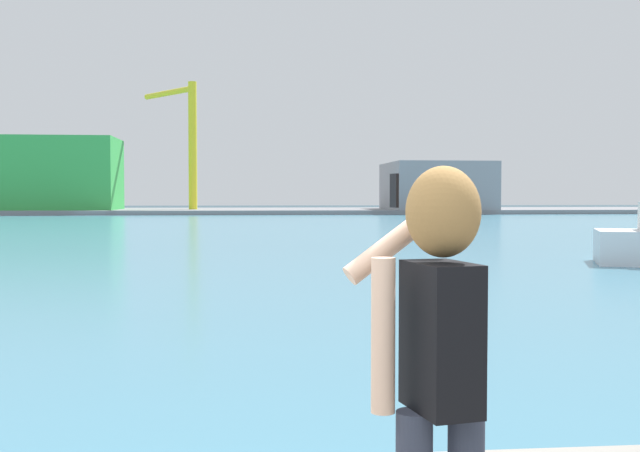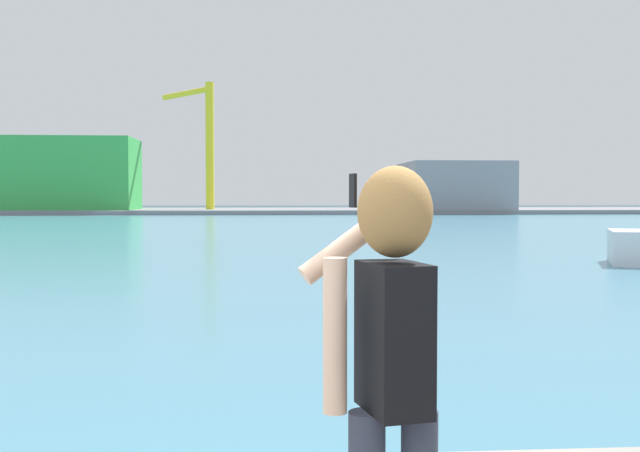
# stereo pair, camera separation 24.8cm
# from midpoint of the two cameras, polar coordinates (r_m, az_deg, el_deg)

# --- Properties ---
(ground_plane) EXTENTS (220.00, 220.00, 0.00)m
(ground_plane) POSITION_cam_midpoint_polar(r_m,az_deg,el_deg) (52.77, -6.05, -0.11)
(ground_plane) COLOR #334751
(harbor_water) EXTENTS (140.00, 100.00, 0.02)m
(harbor_water) POSITION_cam_midpoint_polar(r_m,az_deg,el_deg) (54.76, -6.04, -0.01)
(harbor_water) COLOR teal
(harbor_water) RESTS_ON ground_plane
(far_shore_dock) EXTENTS (140.00, 20.00, 0.51)m
(far_shore_dock) POSITION_cam_midpoint_polar(r_m,az_deg,el_deg) (94.74, -5.90, 1.12)
(far_shore_dock) COLOR gray
(far_shore_dock) RESTS_ON ground_plane
(person_photographer) EXTENTS (0.53, 0.55, 1.74)m
(person_photographer) POSITION_cam_midpoint_polar(r_m,az_deg,el_deg) (2.92, 6.30, -8.87)
(person_photographer) COLOR #2D3342
(person_photographer) RESTS_ON quay_promenade
(warehouse_left) EXTENTS (15.20, 9.76, 8.38)m
(warehouse_left) POSITION_cam_midpoint_polar(r_m,az_deg,el_deg) (95.00, -19.42, 3.68)
(warehouse_left) COLOR green
(warehouse_left) RESTS_ON far_shore_dock
(warehouse_right) EXTENTS (11.80, 12.75, 5.61)m
(warehouse_right) POSITION_cam_midpoint_polar(r_m,az_deg,el_deg) (94.11, 8.58, 2.96)
(warehouse_right) COLOR gray
(warehouse_right) RESTS_ON far_shore_dock
(port_crane) EXTENTS (7.12, 9.22, 15.13)m
(port_crane) POSITION_cam_midpoint_polar(r_m,az_deg,el_deg) (93.94, -9.99, 6.92)
(port_crane) COLOR yellow
(port_crane) RESTS_ON far_shore_dock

